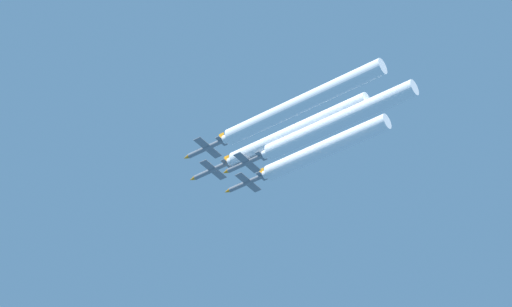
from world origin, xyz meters
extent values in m
cylinder|color=slate|center=(-0.04, 5.31, 176.94)|extent=(1.24, 10.72, 1.24)
cone|color=orange|center=(-0.04, 11.57, 176.94)|extent=(1.18, 1.81, 1.18)
ellipsoid|color=black|center=(-0.04, 7.67, 177.47)|extent=(0.68, 2.48, 0.56)
cube|color=slate|center=(-0.04, 4.77, 176.85)|extent=(9.03, 2.14, 0.14)
cube|color=slate|center=(-0.04, 0.44, 176.94)|extent=(3.84, 1.24, 0.14)
cube|color=orange|center=(-0.04, 0.53, 178.52)|extent=(0.11, 1.47, 1.92)
cylinder|color=black|center=(-0.04, -0.34, 176.94)|extent=(0.93, 0.68, 0.93)
cylinder|color=slate|center=(-9.04, 0.13, 175.88)|extent=(1.24, 10.72, 1.24)
cone|color=orange|center=(-9.04, 6.39, 175.88)|extent=(1.18, 1.81, 1.18)
ellipsoid|color=black|center=(-9.04, 2.49, 176.41)|extent=(0.68, 2.48, 0.56)
cube|color=slate|center=(-9.04, -0.41, 175.79)|extent=(9.03, 2.14, 0.14)
cube|color=slate|center=(-9.04, -4.74, 175.88)|extent=(3.84, 1.24, 0.14)
cube|color=orange|center=(-9.04, -4.65, 177.46)|extent=(0.11, 1.47, 1.92)
cylinder|color=black|center=(-9.04, -5.52, 175.88)|extent=(0.93, 0.68, 0.93)
cylinder|color=slate|center=(8.71, 0.51, 176.16)|extent=(1.24, 10.72, 1.24)
cone|color=orange|center=(8.71, 6.77, 176.16)|extent=(1.18, 1.81, 1.18)
ellipsoid|color=black|center=(8.71, 2.87, 176.68)|extent=(0.68, 2.48, 0.56)
cube|color=slate|center=(8.71, -0.03, 176.06)|extent=(9.03, 2.14, 0.14)
cube|color=slate|center=(8.71, -4.35, 176.16)|extent=(3.84, 1.24, 0.14)
cube|color=orange|center=(8.71, -4.26, 177.74)|extent=(0.11, 1.47, 1.92)
cylinder|color=black|center=(8.71, -5.13, 176.16)|extent=(0.93, 0.68, 0.93)
cylinder|color=slate|center=(-0.04, -5.56, 174.31)|extent=(1.24, 10.72, 1.24)
cone|color=orange|center=(-0.04, 0.71, 174.31)|extent=(1.18, 1.81, 1.18)
ellipsoid|color=black|center=(-0.04, -3.20, 174.84)|extent=(0.68, 2.48, 0.56)
cube|color=slate|center=(-0.04, -6.09, 174.22)|extent=(9.03, 2.14, 0.14)
cube|color=slate|center=(-0.04, -10.42, 174.31)|extent=(3.84, 1.24, 0.14)
cube|color=orange|center=(-0.04, -10.33, 175.89)|extent=(0.11, 1.47, 1.92)
cylinder|color=black|center=(-0.04, -11.20, 174.31)|extent=(0.93, 0.68, 0.93)
cylinder|color=white|center=(-0.04, -17.61, 176.94)|extent=(2.15, 34.52, 2.15)
cylinder|color=white|center=(-0.04, -21.75, 176.94)|extent=(4.08, 39.69, 4.08)
cylinder|color=white|center=(-9.04, -24.59, 175.88)|extent=(2.15, 38.12, 2.15)
cylinder|color=white|center=(-9.04, -29.17, 175.88)|extent=(4.08, 43.84, 4.08)
cylinder|color=white|center=(8.71, -20.52, 176.16)|extent=(2.15, 30.75, 2.15)
cylinder|color=white|center=(8.71, -24.21, 176.16)|extent=(4.08, 35.36, 4.08)
cylinder|color=white|center=(-0.04, -29.20, 174.31)|extent=(2.15, 35.96, 2.15)
cylinder|color=white|center=(-0.04, -33.51, 174.31)|extent=(4.08, 41.35, 4.08)
camera|label=1|loc=(-175.22, -134.63, 1.77)|focal=77.36mm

